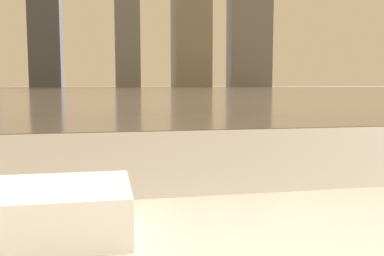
# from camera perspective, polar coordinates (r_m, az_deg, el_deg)

# --- Properties ---
(towel_stack) EXTENTS (0.23, 0.21, 0.08)m
(towel_stack) POSITION_cam_1_polar(r_m,az_deg,el_deg) (0.75, -17.28, -10.37)
(towel_stack) COLOR white
(towel_stack) RESTS_ON bathtub
(harbor_water) EXTENTS (180.00, 110.00, 0.01)m
(harbor_water) POSITION_cam_1_polar(r_m,az_deg,el_deg) (61.95, -11.12, 5.03)
(harbor_water) COLOR gray
(harbor_water) RESTS_ON ground_plane
(skyline_tower_3) EXTENTS (6.32, 10.81, 35.62)m
(skyline_tower_3) POSITION_cam_1_polar(r_m,az_deg,el_deg) (119.31, -8.70, 13.99)
(skyline_tower_3) COLOR slate
(skyline_tower_3) RESTS_ON ground_plane
(skyline_tower_5) EXTENTS (11.95, 6.01, 38.78)m
(skyline_tower_5) POSITION_cam_1_polar(r_m,az_deg,el_deg) (126.01, 7.69, 14.29)
(skyline_tower_5) COLOR slate
(skyline_tower_5) RESTS_ON ground_plane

